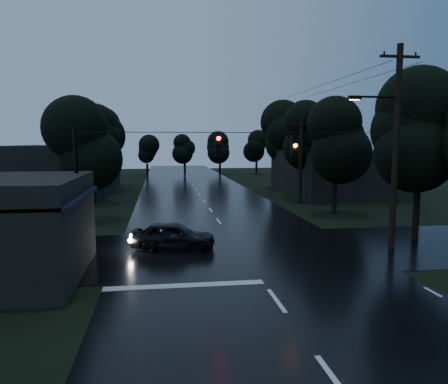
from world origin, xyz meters
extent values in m
plane|color=black|center=(0.00, 0.00, 0.00)|extent=(160.00, 160.00, 0.00)
cube|color=black|center=(0.00, 30.00, 0.00)|extent=(12.00, 120.00, 0.02)
cube|color=black|center=(0.00, 12.00, 0.00)|extent=(60.00, 9.00, 0.02)
cube|color=black|center=(-10.00, 9.00, 3.20)|extent=(6.00, 7.00, 0.12)
cube|color=black|center=(-7.00, 9.00, 3.20)|extent=(0.30, 7.00, 0.15)
cylinder|color=black|center=(-7.20, 6.00, 1.50)|extent=(0.10, 0.10, 3.00)
cylinder|color=black|center=(-7.20, 12.00, 1.50)|extent=(0.10, 0.10, 3.00)
cube|color=#FFC466|center=(-7.05, 7.50, 2.50)|extent=(0.06, 1.60, 0.50)
cube|color=#FFC466|center=(-7.05, 10.20, 2.50)|extent=(0.06, 1.20, 0.50)
cube|color=black|center=(14.00, 34.00, 2.20)|extent=(10.00, 14.00, 4.40)
cube|color=black|center=(-14.00, 40.00, 2.50)|extent=(10.00, 16.00, 5.00)
cylinder|color=black|center=(7.50, 11.00, 5.00)|extent=(0.30, 0.30, 10.00)
cube|color=black|center=(7.50, 11.00, 9.40)|extent=(2.00, 0.12, 0.12)
cylinder|color=black|center=(6.40, 11.00, 7.50)|extent=(2.20, 0.10, 0.10)
cube|color=black|center=(5.30, 11.00, 7.45)|extent=(0.60, 0.25, 0.18)
cube|color=#FFB266|center=(5.30, 11.00, 7.35)|extent=(0.45, 0.18, 0.03)
cylinder|color=black|center=(8.30, 28.00, 3.75)|extent=(0.30, 0.30, 7.50)
cube|color=black|center=(8.30, 28.00, 6.90)|extent=(2.00, 0.12, 0.12)
cylinder|color=black|center=(-7.50, 11.00, 3.00)|extent=(0.18, 0.18, 6.00)
cylinder|color=black|center=(0.00, 11.00, 5.80)|extent=(15.00, 0.03, 0.03)
cube|color=black|center=(-1.20, 11.00, 5.20)|extent=(0.32, 0.25, 1.00)
sphere|color=#FF0C07|center=(-1.20, 10.85, 5.20)|extent=(0.18, 0.18, 0.18)
cube|color=black|center=(2.40, 11.00, 5.20)|extent=(0.32, 0.25, 1.00)
sphere|color=orange|center=(2.40, 10.85, 5.20)|extent=(0.18, 0.18, 0.18)
cylinder|color=black|center=(10.00, 13.00, 1.40)|extent=(0.36, 0.36, 2.80)
sphere|color=black|center=(10.00, 13.00, 4.80)|extent=(4.48, 4.48, 4.48)
sphere|color=black|center=(10.00, 13.00, 6.00)|extent=(4.48, 4.48, 4.48)
sphere|color=black|center=(10.00, 13.00, 7.20)|extent=(4.48, 4.48, 4.48)
cylinder|color=black|center=(-9.00, 22.00, 1.22)|extent=(0.36, 0.36, 2.45)
sphere|color=black|center=(-9.00, 22.00, 4.20)|extent=(3.92, 3.92, 3.92)
sphere|color=black|center=(-9.00, 22.00, 5.25)|extent=(3.92, 3.92, 3.92)
sphere|color=black|center=(-9.00, 22.00, 6.30)|extent=(3.92, 3.92, 3.92)
cylinder|color=black|center=(-9.60, 30.00, 1.31)|extent=(0.36, 0.36, 2.62)
sphere|color=black|center=(-9.60, 30.00, 4.50)|extent=(4.20, 4.20, 4.20)
sphere|color=black|center=(-9.60, 30.00, 5.62)|extent=(4.20, 4.20, 4.20)
sphere|color=black|center=(-9.60, 30.00, 6.75)|extent=(4.20, 4.20, 4.20)
cylinder|color=black|center=(-10.20, 40.00, 1.40)|extent=(0.36, 0.36, 2.80)
sphere|color=black|center=(-10.20, 40.00, 4.80)|extent=(4.48, 4.48, 4.48)
sphere|color=black|center=(-10.20, 40.00, 6.00)|extent=(4.48, 4.48, 4.48)
sphere|color=black|center=(-10.20, 40.00, 7.20)|extent=(4.48, 4.48, 4.48)
cylinder|color=black|center=(9.00, 22.00, 1.31)|extent=(0.36, 0.36, 2.62)
sphere|color=black|center=(9.00, 22.00, 4.50)|extent=(4.20, 4.20, 4.20)
sphere|color=black|center=(9.00, 22.00, 5.62)|extent=(4.20, 4.20, 4.20)
sphere|color=black|center=(9.00, 22.00, 6.75)|extent=(4.20, 4.20, 4.20)
cylinder|color=black|center=(9.60, 30.00, 1.40)|extent=(0.36, 0.36, 2.80)
sphere|color=black|center=(9.60, 30.00, 4.80)|extent=(4.48, 4.48, 4.48)
sphere|color=black|center=(9.60, 30.00, 6.00)|extent=(4.48, 4.48, 4.48)
sphere|color=black|center=(9.60, 30.00, 7.20)|extent=(4.48, 4.48, 4.48)
cylinder|color=black|center=(10.20, 40.00, 1.49)|extent=(0.36, 0.36, 2.97)
sphere|color=black|center=(10.20, 40.00, 5.10)|extent=(4.76, 4.76, 4.76)
sphere|color=black|center=(10.20, 40.00, 6.38)|extent=(4.76, 4.76, 4.76)
sphere|color=black|center=(10.20, 40.00, 7.65)|extent=(4.76, 4.76, 4.76)
imported|color=black|center=(-3.25, 12.70, 0.71)|extent=(4.38, 2.37, 1.41)
camera|label=1|loc=(-3.80, -8.87, 5.38)|focal=35.00mm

